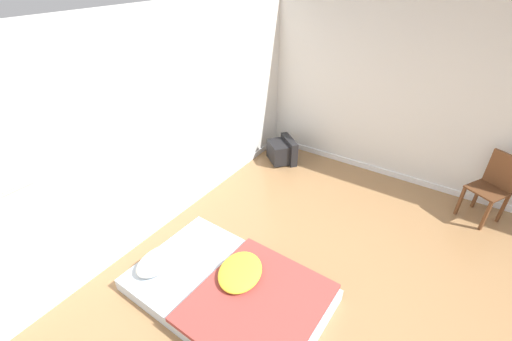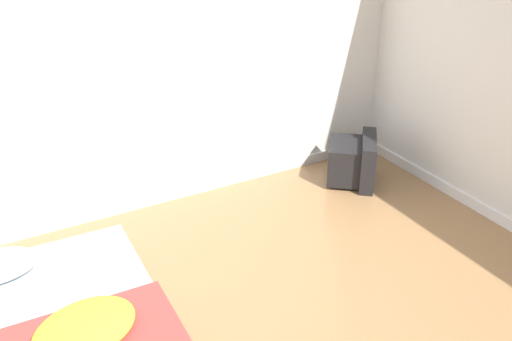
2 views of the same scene
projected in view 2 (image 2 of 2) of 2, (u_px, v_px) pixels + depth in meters
name	position (u px, v px, depth m)	size (l,w,h in m)	color
wall_back	(20.00, 60.00, 3.68)	(8.33, 0.08, 2.60)	silver
crt_tv	(354.00, 160.00, 4.85)	(0.59, 0.60, 0.41)	black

